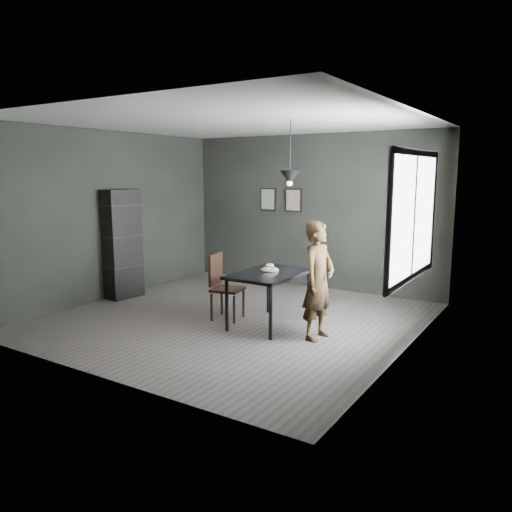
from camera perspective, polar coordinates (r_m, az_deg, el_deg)
The scene contains 13 objects.
ground at distance 7.38m, azimuth -2.52°, elevation -7.11°, with size 5.00×5.00×0.00m, color #342F2C.
back_wall at distance 9.26m, azimuth 6.31°, elevation 5.07°, with size 5.00×0.10×2.80m, color black.
ceiling at distance 7.10m, azimuth -2.70°, elevation 15.08°, with size 5.00×5.00×0.02m.
window_assembly at distance 6.22m, azimuth 17.59°, elevation 4.37°, with size 0.04×1.96×1.56m.
cafe_table at distance 6.90m, azimuth 1.54°, elevation -2.52°, with size 0.80×1.20×0.75m.
white_plate at distance 6.99m, azimuth 1.60°, elevation -1.65°, with size 0.23×0.23×0.01m, color white.
donut_pile at distance 6.99m, azimuth 1.60°, elevation -1.35°, with size 0.20×0.20×0.09m.
woman at distance 6.37m, azimuth 7.14°, elevation -2.84°, with size 0.55×0.36×1.51m, color black.
wood_chair at distance 7.25m, azimuth -3.89°, elevation -3.00°, with size 0.49×0.49×0.95m.
shelf_unit at distance 8.72m, azimuth -15.05°, elevation 1.32°, with size 0.35×0.61×1.83m, color black.
pendant_lamp at distance 6.71m, azimuth 3.89°, elevation 8.99°, with size 0.28×0.28×0.86m.
framed_print_left at distance 9.65m, azimuth 1.41°, elevation 6.49°, with size 0.34×0.04×0.44m.
framed_print_right at distance 9.38m, azimuth 4.31°, elevation 6.38°, with size 0.34×0.04×0.44m.
Camera 1 is at (4.05, -5.80, 2.11)m, focal length 35.00 mm.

